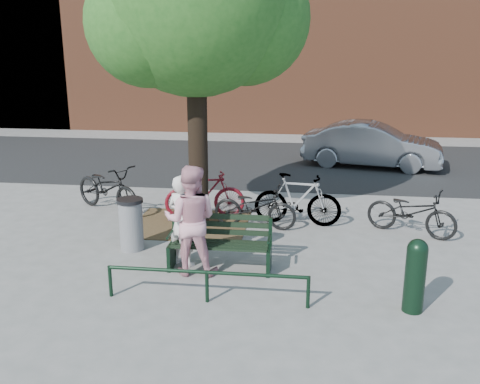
# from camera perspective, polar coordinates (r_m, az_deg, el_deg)

# --- Properties ---
(ground) EXTENTS (90.00, 90.00, 0.00)m
(ground) POSITION_cam_1_polar(r_m,az_deg,el_deg) (9.28, -2.14, -8.23)
(ground) COLOR gray
(ground) RESTS_ON ground
(dirt_pit) EXTENTS (2.40, 2.00, 0.02)m
(dirt_pit) POSITION_cam_1_polar(r_m,az_deg,el_deg) (11.47, -5.31, -3.45)
(dirt_pit) COLOR brown
(dirt_pit) RESTS_ON ground
(road) EXTENTS (40.00, 7.00, 0.01)m
(road) POSITION_cam_1_polar(r_m,az_deg,el_deg) (17.34, 2.40, 3.22)
(road) COLOR black
(road) RESTS_ON ground
(park_bench) EXTENTS (1.74, 0.54, 0.97)m
(park_bench) POSITION_cam_1_polar(r_m,az_deg,el_deg) (9.17, -2.09, -5.30)
(park_bench) COLOR black
(park_bench) RESTS_ON ground
(guard_railing) EXTENTS (3.06, 0.06, 0.51)m
(guard_railing) POSITION_cam_1_polar(r_m,az_deg,el_deg) (8.04, -3.56, -9.05)
(guard_railing) COLOR black
(guard_railing) RESTS_ON ground
(street_tree) EXTENTS (4.20, 3.80, 6.50)m
(street_tree) POSITION_cam_1_polar(r_m,az_deg,el_deg) (10.80, -4.53, 19.17)
(street_tree) COLOR black
(street_tree) RESTS_ON ground
(person_left) EXTENTS (0.70, 0.61, 1.61)m
(person_left) POSITION_cam_1_polar(r_m,az_deg,el_deg) (9.24, -6.14, -3.06)
(person_left) COLOR silver
(person_left) RESTS_ON ground
(person_right) EXTENTS (0.92, 0.73, 1.86)m
(person_right) POSITION_cam_1_polar(r_m,az_deg,el_deg) (8.86, -5.28, -3.02)
(person_right) COLOR pink
(person_right) RESTS_ON ground
(bollard) EXTENTS (0.30, 0.30, 1.11)m
(bollard) POSITION_cam_1_polar(r_m,az_deg,el_deg) (8.09, 18.20, -8.22)
(bollard) COLOR black
(bollard) RESTS_ON ground
(litter_bin) EXTENTS (0.48, 0.48, 0.99)m
(litter_bin) POSITION_cam_1_polar(r_m,az_deg,el_deg) (10.16, -11.54, -3.36)
(litter_bin) COLOR gray
(litter_bin) RESTS_ON ground
(bicycle_a) EXTENTS (2.17, 1.74, 1.11)m
(bicycle_a) POSITION_cam_1_polar(r_m,az_deg,el_deg) (12.55, -13.95, 0.43)
(bicycle_a) COLOR black
(bicycle_a) RESTS_ON ground
(bicycle_b) EXTENTS (1.83, 0.86, 1.06)m
(bicycle_b) POSITION_cam_1_polar(r_m,az_deg,el_deg) (11.77, -3.78, -0.25)
(bicycle_b) COLOR maroon
(bicycle_b) RESTS_ON ground
(bicycle_c) EXTENTS (1.81, 0.83, 0.92)m
(bicycle_c) POSITION_cam_1_polar(r_m,az_deg,el_deg) (11.12, 1.60, -1.58)
(bicycle_c) COLOR black
(bicycle_c) RESTS_ON ground
(bicycle_d) EXTENTS (1.90, 0.73, 1.11)m
(bicycle_d) POSITION_cam_1_polar(r_m,az_deg,el_deg) (11.34, 6.15, -0.79)
(bicycle_d) COLOR gray
(bicycle_d) RESTS_ON ground
(bicycle_e) EXTENTS (1.90, 1.36, 0.95)m
(bicycle_e) POSITION_cam_1_polar(r_m,az_deg,el_deg) (11.27, 17.82, -2.02)
(bicycle_e) COLOR black
(bicycle_e) RESTS_ON ground
(parked_car) EXTENTS (4.40, 2.29, 1.38)m
(parked_car) POSITION_cam_1_polar(r_m,az_deg,el_deg) (17.05, 13.90, 4.90)
(parked_car) COLOR gray
(parked_car) RESTS_ON ground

